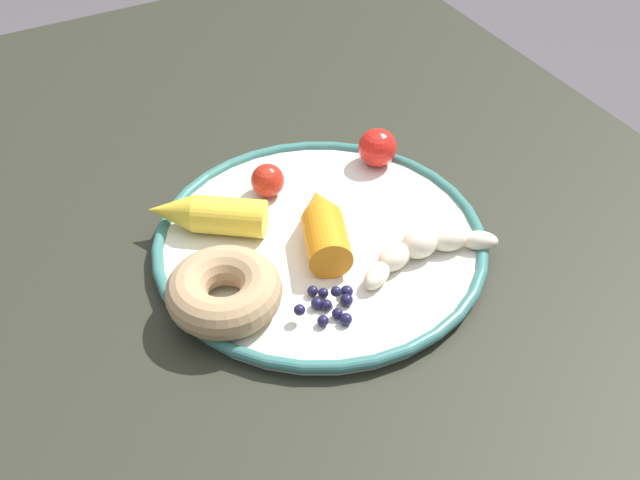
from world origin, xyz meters
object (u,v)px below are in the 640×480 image
Objects in this scene: blueberry_pile at (330,303)px; tomato_near at (377,147)px; tomato_mid at (268,180)px; carrot_yellow at (206,214)px; dining_table at (330,298)px; banana at (423,249)px; plate at (320,242)px; carrot_orange at (323,225)px; donut at (224,291)px.

tomato_near is (0.17, -0.15, 0.01)m from blueberry_pile.
carrot_yellow is at bearing 106.03° from tomato_mid.
carrot_yellow is at bearing 62.23° from dining_table.
banana is 1.32× the size of carrot_yellow.
tomato_near is at bearing -53.45° from dining_table.
banana is at bearing -81.71° from blueberry_pile.
dining_table is 7.67× the size of banana.
carrot_orange reaches higher than plate.
dining_table is at bearing 34.65° from banana.
tomato_near is at bearing -85.99° from carrot_yellow.
tomato_mid reaches higher than dining_table.
banana is 1.38× the size of carrot_orange.
carrot_yellow reaches higher than plate.
banana is 3.69× the size of tomato_near.
carrot_orange is 0.13m from donut.
donut is (-0.05, 0.14, 0.12)m from dining_table.
blueberry_pile is (-0.10, 0.05, 0.11)m from dining_table.
carrot_orange is at bearing 127.04° from tomato_near.
donut reaches higher than tomato_mid.
tomato_mid is at bearing -38.92° from donut.
tomato_mid is (0.08, 0.03, 0.12)m from dining_table.
banana is at bearing -133.50° from plate.
donut is 0.27m from tomato_near.
tomato_near is (0.01, -0.21, 0.00)m from carrot_yellow.
carrot_orange is 0.09m from blueberry_pile.
plate is at bearing -171.43° from tomato_mid.
tomato_near reaches higher than donut.
carrot_yellow reaches higher than dining_table.
plate is 2.78× the size of carrot_yellow.
dining_table is 3.63× the size of plate.
dining_table is 10.59× the size of carrot_orange.
carrot_orange is (-0.01, 0.02, 0.12)m from dining_table.
dining_table is 0.18m from tomato_near.
donut is at bearing 59.76° from blueberry_pile.
tomato_mid is at bearing 21.67° from dining_table.
carrot_yellow is 1.89× the size of blueberry_pile.
blueberry_pile is (-0.05, -0.08, -0.01)m from donut.
tomato_near reaches higher than tomato_mid.
plate is 3.16× the size of donut.
banana is 0.19m from tomato_mid.
donut reaches higher than dining_table.
blueberry_pile is at bearing 155.60° from carrot_orange.
tomato_mid is at bearing 9.30° from carrot_orange.
banana is at bearing -129.88° from carrot_yellow.
plate is 0.02m from carrot_orange.
tomato_near is (0.12, -0.24, 0.00)m from donut.
dining_table is 0.16m from blueberry_pile.
banana is 1.50× the size of donut.
blueberry_pile is (-0.16, -0.06, -0.01)m from carrot_yellow.
carrot_yellow is at bearing 50.12° from banana.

